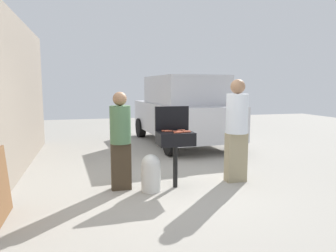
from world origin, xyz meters
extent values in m
plane|color=#9E998E|center=(0.00, 0.00, 0.00)|extent=(24.00, 24.00, 0.00)
cube|color=gray|center=(-2.69, 1.00, 1.54)|extent=(0.24, 8.00, 3.09)
cylinder|color=black|center=(0.11, 0.00, 0.37)|extent=(0.08, 0.08, 0.74)
cube|color=black|center=(0.11, 0.00, 0.85)|extent=(0.60, 0.44, 0.22)
cube|color=black|center=(0.11, 0.22, 1.17)|extent=(0.60, 0.05, 0.42)
cylinder|color=#AD4228|center=(0.10, -0.16, 0.97)|extent=(0.13, 0.04, 0.03)
cylinder|color=#C6593D|center=(0.14, -0.11, 0.97)|extent=(0.13, 0.04, 0.03)
cylinder|color=#C6593D|center=(0.00, 0.05, 0.97)|extent=(0.13, 0.04, 0.03)
cylinder|color=#B74C33|center=(0.12, -0.03, 0.97)|extent=(0.13, 0.04, 0.03)
cylinder|color=#AD4228|center=(-0.04, 0.09, 0.97)|extent=(0.13, 0.04, 0.03)
cylinder|color=#B74C33|center=(0.28, -0.12, 0.97)|extent=(0.13, 0.04, 0.03)
cylinder|color=#C6593D|center=(0.24, 0.08, 0.97)|extent=(0.13, 0.03, 0.03)
cylinder|color=#AD4228|center=(0.29, -0.04, 0.97)|extent=(0.13, 0.03, 0.03)
cylinder|color=silver|center=(-0.34, -0.09, 0.23)|extent=(0.32, 0.32, 0.46)
sphere|color=silver|center=(-0.34, -0.09, 0.46)|extent=(0.31, 0.31, 0.31)
cube|color=#3F3323|center=(-0.80, 0.14, 0.39)|extent=(0.33, 0.18, 0.79)
cylinder|color=#4C724C|center=(-0.80, 0.14, 1.10)|extent=(0.34, 0.34, 0.62)
sphere|color=#936B4C|center=(-0.80, 0.14, 1.52)|extent=(0.23, 0.23, 0.23)
cube|color=gray|center=(1.27, 0.05, 0.44)|extent=(0.37, 0.20, 0.89)
cylinder|color=silver|center=(1.27, 0.05, 1.24)|extent=(0.39, 0.39, 0.70)
sphere|color=#936B4C|center=(1.27, 0.05, 1.72)|extent=(0.26, 0.26, 0.26)
cube|color=#B7B7BC|center=(1.47, 4.00, 0.77)|extent=(2.21, 4.52, 0.90)
cube|color=#B7B7BC|center=(1.48, 3.80, 1.62)|extent=(1.94, 2.72, 0.80)
cylinder|color=black|center=(2.48, 2.53, 0.32)|extent=(0.26, 0.65, 0.64)
cylinder|color=black|center=(0.68, 2.40, 0.32)|extent=(0.26, 0.65, 0.64)
cylinder|color=black|center=(2.26, 5.60, 0.32)|extent=(0.26, 0.65, 0.64)
cylinder|color=black|center=(0.46, 5.47, 0.32)|extent=(0.26, 0.65, 0.64)
camera|label=1|loc=(-1.34, -5.01, 1.73)|focal=33.49mm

